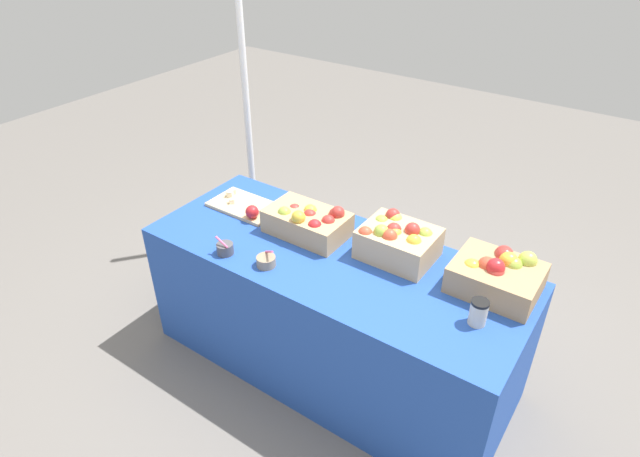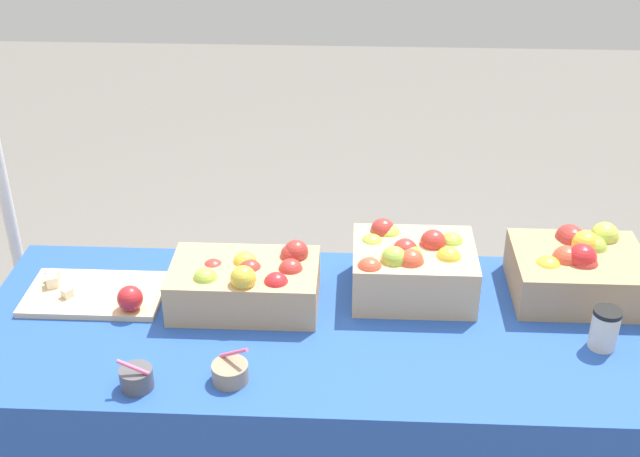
{
  "view_description": "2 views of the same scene",
  "coord_description": "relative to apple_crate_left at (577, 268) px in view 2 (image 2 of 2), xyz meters",
  "views": [
    {
      "loc": [
        1.15,
        -1.77,
        2.25
      ],
      "look_at": [
        -0.12,
        0.06,
        0.82
      ],
      "focal_mm": 30.0,
      "sensor_mm": 36.0,
      "label": 1
    },
    {
      "loc": [
        0.09,
        -1.86,
        2.09
      ],
      "look_at": [
        -0.0,
        0.01,
        1.03
      ],
      "focal_mm": 46.67,
      "sensor_mm": 36.0,
      "label": 2
    }
  ],
  "objects": [
    {
      "name": "apple_crate_middle",
      "position": [
        -0.48,
        -0.02,
        0.01
      ],
      "size": [
        0.35,
        0.28,
        0.19
      ],
      "color": "tan",
      "rests_on": "table"
    },
    {
      "name": "cutting_board_front",
      "position": [
        -1.36,
        -0.11,
        -0.06
      ],
      "size": [
        0.39,
        0.24,
        0.09
      ],
      "color": "#D1B284",
      "rests_on": "table"
    },
    {
      "name": "sample_bowl_mid",
      "position": [
        -0.94,
        -0.44,
        -0.05
      ],
      "size": [
        0.1,
        0.09,
        0.1
      ],
      "color": "gray",
      "rests_on": "table"
    },
    {
      "name": "apple_crate_right",
      "position": [
        -0.94,
        -0.11,
        -0.01
      ],
      "size": [
        0.41,
        0.25,
        0.18
      ],
      "color": "tan",
      "rests_on": "table"
    },
    {
      "name": "sample_bowl_near",
      "position": [
        -1.17,
        -0.48,
        -0.05
      ],
      "size": [
        0.08,
        0.08,
        0.1
      ],
      "color": "#4C4C51",
      "rests_on": "table"
    },
    {
      "name": "apple_crate_left",
      "position": [
        0.0,
        0.0,
        0.0
      ],
      "size": [
        0.37,
        0.3,
        0.18
      ],
      "color": "tan",
      "rests_on": "table"
    },
    {
      "name": "table",
      "position": [
        -0.73,
        -0.19,
        -0.45
      ],
      "size": [
        1.9,
        0.76,
        0.74
      ],
      "primitive_type": "cube",
      "color": "#234CAD",
      "rests_on": "ground_plane"
    },
    {
      "name": "coffee_cup",
      "position": [
        0.02,
        -0.26,
        -0.02
      ],
      "size": [
        0.07,
        0.07,
        0.12
      ],
      "color": "beige",
      "rests_on": "table"
    }
  ]
}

